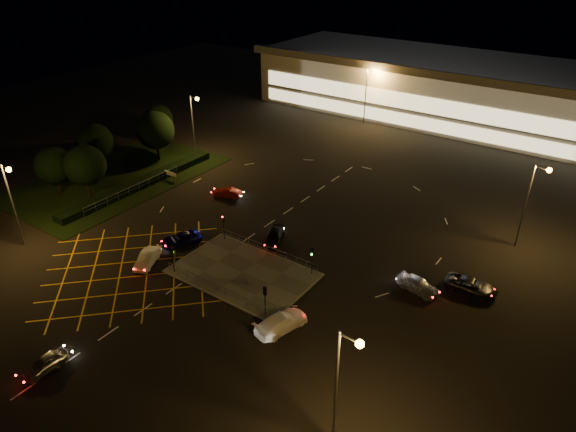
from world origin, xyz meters
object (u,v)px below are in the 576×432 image
Objects in this scene: car_left_blue at (181,239)px; signal_sw at (172,254)px; car_near_silver at (45,363)px; car_circ_red at (227,193)px; car_approach_white at (281,322)px; signal_se at (265,295)px; car_queue_white at (147,258)px; car_far_dkgrey at (274,237)px; car_right_silver at (418,285)px; signal_nw at (224,222)px; signal_ne at (312,255)px; car_east_grey at (471,286)px.

signal_sw is at bearing -28.88° from car_left_blue.
car_circ_red is at bearing 105.98° from car_near_silver.
car_approach_white is (12.90, 15.01, 0.12)m from car_near_silver.
car_left_blue is (-15.50, 4.53, -1.72)m from signal_se.
car_queue_white is at bearing -66.59° from car_left_blue.
car_far_dkgrey is 14.91m from car_approach_white.
car_near_silver is 34.29m from car_right_silver.
signal_se is at bearing 27.50° from car_circ_red.
signal_nw is 1.00× the size of signal_ne.
signal_sw is at bearing 12.23° from car_approach_white.
car_queue_white is at bearing 14.35° from car_approach_white.
car_near_silver is 0.85× the size of car_right_silver.
signal_sw is 7.99m from signal_nw.
car_approach_white is (-12.21, -15.19, 0.06)m from car_east_grey.
signal_nw is at bearing -90.00° from signal_sw.
signal_nw reaches higher than car_east_grey.
car_far_dkgrey is at bearing 83.76° from car_near_silver.
car_east_grey is at bearing -134.89° from signal_se.
car_near_silver is 0.89× the size of car_queue_white.
car_right_silver is 29.55m from car_circ_red.
signal_sw is 0.75× the size of car_queue_white.
car_east_grey is (21.52, 3.55, 0.08)m from car_far_dkgrey.
car_east_grey is (26.48, 14.54, -1.66)m from signal_sw.
car_approach_white is at bearing -25.24° from car_queue_white.
car_queue_white is at bearing -9.79° from car_circ_red.
car_far_dkgrey is at bearing 156.85° from signal_ne.
car_east_grey is 0.96× the size of car_approach_white.
car_far_dkgrey is (4.97, 3.01, -1.74)m from signal_nw.
car_east_grey is at bearing -113.96° from car_approach_white.
car_left_blue is at bearing -165.03° from car_far_dkgrey.
car_approach_white is (14.28, -8.63, -1.60)m from signal_nw.
car_circ_red is 0.70× the size of car_approach_white.
car_approach_white is at bearing 164.13° from signal_se.
car_right_silver is at bearing -152.27° from signal_sw.
signal_sw is at bearing -16.66° from car_queue_white.
car_east_grey is at bearing 24.34° from signal_ne.
car_circ_red is (-18.99, 8.62, -1.76)m from signal_ne.
car_left_blue is 0.88× the size of car_approach_white.
car_east_grey is at bearing -151.23° from signal_sw.
car_near_silver is at bearing 64.14° from car_approach_white.
signal_se is 0.60× the size of car_approach_white.
signal_ne is 15.97m from car_left_blue.
car_right_silver is at bearing 38.91° from car_left_blue.
signal_se is at bearing -180.00° from signal_sw.
signal_nw is at bearing 111.10° from car_right_silver.
car_queue_white is 28.36m from car_right_silver.
car_left_blue is (-3.50, 4.53, -1.72)m from signal_sw.
car_east_grey is 19.48m from car_approach_white.
car_queue_white is 5.03m from car_left_blue.
signal_se reaches higher than car_east_grey.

